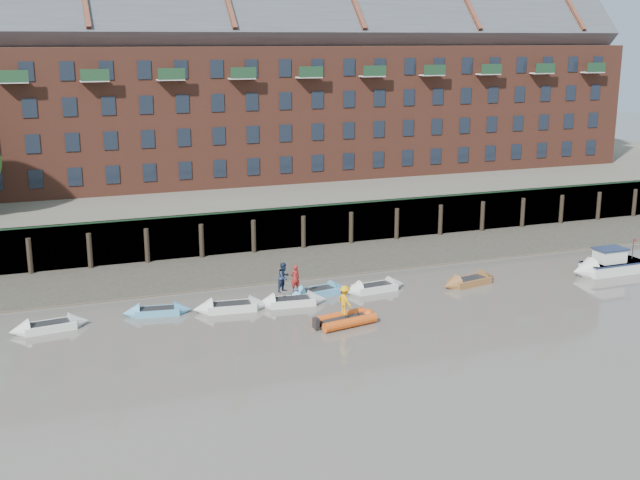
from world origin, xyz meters
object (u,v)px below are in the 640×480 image
rib_tender (347,319)px  person_rib_crew (345,300)px  rowboat_4 (317,292)px  person_rower_b (284,277)px  motor_launch (602,266)px  rowboat_5 (375,288)px  rowboat_0 (50,326)px  rowboat_1 (157,311)px  rowboat_6 (470,281)px  person_rower_a (295,278)px  rowboat_2 (231,307)px  rowboat_3 (292,301)px

rib_tender → person_rib_crew: bearing=-156.2°
rowboat_4 → person_rower_b: person_rower_b is taller
motor_launch → person_rib_crew: bearing=7.8°
motor_launch → rowboat_5: bearing=-8.0°
rowboat_0 → rowboat_5: bearing=-6.6°
rowboat_1 → person_rower_b: bearing=1.5°
rowboat_0 → rowboat_6: (26.50, -0.85, 0.00)m
rowboat_4 → person_rower_a: size_ratio=2.66×
motor_launch → rowboat_0: bearing=-3.9°
rowboat_4 → motor_launch: motor_launch is taller
rowboat_2 → person_rib_crew: person_rib_crew is taller
motor_launch → person_rower_b: size_ratio=3.06×
rowboat_0 → rowboat_2: size_ratio=0.95×
rowboat_2 → rib_tender: 7.23m
rowboat_0 → rowboat_3: rowboat_3 is taller
person_rib_crew → rowboat_1: bearing=47.4°
rowboat_0 → person_rower_b: bearing=-8.9°
rowboat_3 → rowboat_4: rowboat_3 is taller
motor_launch → person_rower_b: (-22.71, 1.48, 1.18)m
rowboat_0 → rowboat_5: 20.03m
motor_launch → person_rower_a: bearing=-4.2°
person_rower_b → rowboat_1: bearing=140.2°
rowboat_1 → rowboat_6: bearing=4.9°
rowboat_0 → rowboat_5: rowboat_5 is taller
rowboat_0 → rowboat_2: (10.37, -0.36, 0.01)m
rowboat_5 → person_rib_crew: (-4.24, -5.18, 1.25)m
rowboat_3 → person_rower_a: person_rower_a is taller
rowboat_3 → person_rower_a: size_ratio=2.68×
person_rib_crew → person_rower_b: bearing=12.0°
rowboat_3 → person_rib_crew: bearing=-62.3°
rowboat_4 → motor_launch: size_ratio=0.79×
rowboat_0 → rowboat_4: rowboat_0 is taller
rowboat_5 → rib_tender: bearing=-133.6°
rowboat_3 → rowboat_5: rowboat_3 is taller
rowboat_1 → rowboat_3: size_ratio=0.92×
rowboat_6 → rowboat_5: bearing=160.3°
rowboat_5 → person_rower_b: bearing=-179.4°
rowboat_5 → person_rower_b: 6.58m
rowboat_3 → person_rower_b: (-0.42, 0.18, 1.55)m
motor_launch → rib_tender: bearing=7.5°
rowboat_3 → motor_launch: 22.33m
rowboat_1 → rib_tender: 11.27m
person_rower_b → person_rib_crew: 5.06m
person_rower_a → rowboat_1: bearing=-16.2°
rowboat_6 → person_rib_crew: 11.57m
person_rower_b → motor_launch: bearing=-36.3°
rowboat_1 → person_rower_b: size_ratio=2.24×
rowboat_3 → motor_launch: motor_launch is taller
rowboat_3 → person_rib_crew: size_ratio=2.60×
rowboat_1 → person_rower_b: person_rower_b is taller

